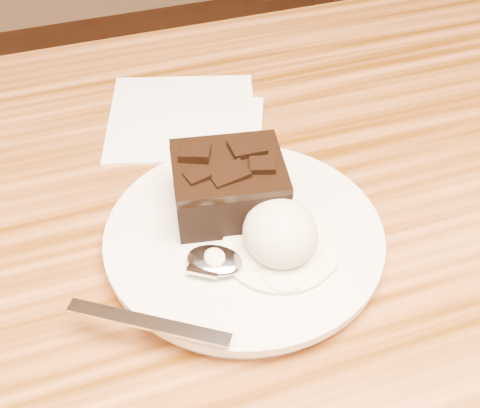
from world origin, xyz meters
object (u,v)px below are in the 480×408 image
object	(u,v)px
plate	(244,239)
ice_cream_scoop	(280,233)
spoon	(215,262)
brownie	(229,188)
napkin	(182,115)

from	to	relation	value
plate	ice_cream_scoop	size ratio (longest dim) A/B	3.70
ice_cream_scoop	spoon	distance (m)	0.05
brownie	spoon	distance (m)	0.07
napkin	brownie	bearing A→B (deg)	-90.64
napkin	plate	bearing A→B (deg)	-89.88
ice_cream_scoop	spoon	size ratio (longest dim) A/B	0.35
plate	brownie	world-z (taller)	brownie
spoon	plate	bearing A→B (deg)	-15.99
plate	napkin	bearing A→B (deg)	90.12
ice_cream_scoop	spoon	bearing A→B (deg)	179.08
plate	brownie	xyz separation A→B (m)	(-0.00, 0.03, 0.03)
plate	ice_cream_scoop	world-z (taller)	ice_cream_scoop
brownie	ice_cream_scoop	bearing A→B (deg)	-70.59
spoon	ice_cream_scoop	bearing A→B (deg)	-56.99
plate	napkin	size ratio (longest dim) A/B	1.49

